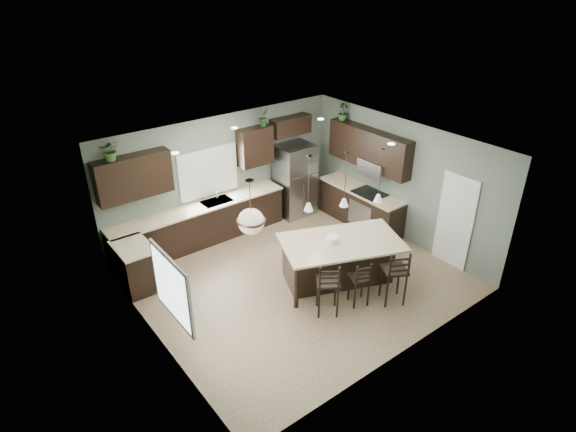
# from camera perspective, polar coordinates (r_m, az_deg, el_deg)

# --- Properties ---
(ground) EXTENTS (6.00, 6.00, 0.00)m
(ground) POSITION_cam_1_polar(r_m,az_deg,el_deg) (10.02, 0.95, -7.35)
(ground) COLOR #9E8466
(ground) RESTS_ON ground
(pantry_door) EXTENTS (0.04, 0.82, 2.04)m
(pantry_door) POSITION_cam_1_polar(r_m,az_deg,el_deg) (10.55, 19.18, -0.59)
(pantry_door) COLOR white
(pantry_door) RESTS_ON ground
(window_back) EXTENTS (1.35, 0.02, 1.00)m
(window_back) POSITION_cam_1_polar(r_m,az_deg,el_deg) (11.10, -9.46, 5.13)
(window_back) COLOR white
(window_back) RESTS_ON room_shell
(window_left) EXTENTS (0.02, 1.10, 1.00)m
(window_left) POSITION_cam_1_polar(r_m,az_deg,el_deg) (7.33, -13.71, -8.34)
(window_left) COLOR white
(window_left) RESTS_ON room_shell
(left_return_cabs) EXTENTS (0.60, 0.90, 0.90)m
(left_return_cabs) POSITION_cam_1_polar(r_m,az_deg,el_deg) (9.99, -17.66, -5.87)
(left_return_cabs) COLOR black
(left_return_cabs) RESTS_ON ground
(left_return_countertop) EXTENTS (0.66, 0.96, 0.04)m
(left_return_countertop) POSITION_cam_1_polar(r_m,az_deg,el_deg) (9.75, -17.94, -3.54)
(left_return_countertop) COLOR beige
(left_return_countertop) RESTS_ON left_return_cabs
(back_lower_cabs) EXTENTS (4.20, 0.60, 0.90)m
(back_lower_cabs) POSITION_cam_1_polar(r_m,az_deg,el_deg) (11.17, -10.32, -1.10)
(back_lower_cabs) COLOR black
(back_lower_cabs) RESTS_ON ground
(back_countertop) EXTENTS (4.20, 0.66, 0.04)m
(back_countertop) POSITION_cam_1_polar(r_m,az_deg,el_deg) (10.93, -10.48, 1.01)
(back_countertop) COLOR beige
(back_countertop) RESTS_ON back_lower_cabs
(sink_inset) EXTENTS (0.70, 0.45, 0.01)m
(sink_inset) POSITION_cam_1_polar(r_m,az_deg,el_deg) (11.11, -8.45, 1.73)
(sink_inset) COLOR gray
(sink_inset) RESTS_ON back_countertop
(faucet) EXTENTS (0.02, 0.02, 0.28)m
(faucet) POSITION_cam_1_polar(r_m,az_deg,el_deg) (11.02, -8.42, 2.35)
(faucet) COLOR silver
(faucet) RESTS_ON back_countertop
(back_upper_left) EXTENTS (1.55, 0.34, 0.90)m
(back_upper_left) POSITION_cam_1_polar(r_m,az_deg,el_deg) (10.19, -17.83, 4.43)
(back_upper_left) COLOR black
(back_upper_left) RESTS_ON room_shell
(back_upper_right) EXTENTS (0.85, 0.34, 0.90)m
(back_upper_right) POSITION_cam_1_polar(r_m,az_deg,el_deg) (11.40, -3.92, 8.22)
(back_upper_right) COLOR black
(back_upper_right) RESTS_ON room_shell
(fridge_header) EXTENTS (1.05, 0.34, 0.45)m
(fridge_header) POSITION_cam_1_polar(r_m,az_deg,el_deg) (11.89, 0.31, 10.64)
(fridge_header) COLOR black
(fridge_header) RESTS_ON room_shell
(right_lower_cabs) EXTENTS (0.60, 2.35, 0.90)m
(right_lower_cabs) POSITION_cam_1_polar(r_m,az_deg,el_deg) (11.92, 8.56, 1.02)
(right_lower_cabs) COLOR black
(right_lower_cabs) RESTS_ON ground
(right_countertop) EXTENTS (0.66, 2.35, 0.04)m
(right_countertop) POSITION_cam_1_polar(r_m,az_deg,el_deg) (11.71, 8.65, 3.05)
(right_countertop) COLOR beige
(right_countertop) RESTS_ON right_lower_cabs
(cooktop) EXTENTS (0.58, 0.75, 0.02)m
(cooktop) POSITION_cam_1_polar(r_m,az_deg,el_deg) (11.53, 9.63, 2.70)
(cooktop) COLOR black
(cooktop) RESTS_ON right_countertop
(wall_oven_front) EXTENTS (0.01, 0.72, 0.60)m
(wall_oven_front) POSITION_cam_1_polar(r_m,az_deg,el_deg) (11.56, 8.46, 0.12)
(wall_oven_front) COLOR gray
(wall_oven_front) RESTS_ON right_lower_cabs
(right_upper_cabs) EXTENTS (0.34, 2.35, 0.90)m
(right_upper_cabs) POSITION_cam_1_polar(r_m,az_deg,el_deg) (11.42, 9.56, 7.93)
(right_upper_cabs) COLOR black
(right_upper_cabs) RESTS_ON room_shell
(microwave) EXTENTS (0.40, 0.75, 0.40)m
(microwave) POSITION_cam_1_polar(r_m,az_deg,el_deg) (11.35, 10.22, 5.58)
(microwave) COLOR gray
(microwave) RESTS_ON right_upper_cabs
(refrigerator) EXTENTS (0.90, 0.74, 1.85)m
(refrigerator) POSITION_cam_1_polar(r_m,az_deg,el_deg) (12.10, 0.81, 4.26)
(refrigerator) COLOR gray
(refrigerator) RESTS_ON ground
(kitchen_island) EXTENTS (2.67, 2.11, 0.92)m
(kitchen_island) POSITION_cam_1_polar(r_m,az_deg,el_deg) (9.75, 6.23, -5.33)
(kitchen_island) COLOR black
(kitchen_island) RESTS_ON ground
(serving_dish) EXTENTS (0.24, 0.24, 0.14)m
(serving_dish) POSITION_cam_1_polar(r_m,az_deg,el_deg) (9.41, 5.26, -2.81)
(serving_dish) COLOR white
(serving_dish) RESTS_ON kitchen_island
(bar_stool_left) EXTENTS (0.58, 0.58, 1.12)m
(bar_stool_left) POSITION_cam_1_polar(r_m,az_deg,el_deg) (8.84, 4.73, -8.41)
(bar_stool_left) COLOR black
(bar_stool_left) RESTS_ON ground
(bar_stool_center) EXTENTS (0.46, 0.46, 0.96)m
(bar_stool_center) POSITION_cam_1_polar(r_m,az_deg,el_deg) (9.18, 8.43, -7.75)
(bar_stool_center) COLOR black
(bar_stool_center) RESTS_ON ground
(bar_stool_right) EXTENTS (0.59, 0.59, 1.17)m
(bar_stool_right) POSITION_cam_1_polar(r_m,az_deg,el_deg) (9.29, 12.46, -6.88)
(bar_stool_right) COLOR black
(bar_stool_right) RESTS_ON ground
(pendant_left) EXTENTS (0.17, 0.17, 1.10)m
(pendant_left) POSITION_cam_1_polar(r_m,az_deg,el_deg) (8.68, 2.51, 3.86)
(pendant_left) COLOR white
(pendant_left) RESTS_ON room_shell
(pendant_center) EXTENTS (0.17, 0.17, 1.10)m
(pendant_center) POSITION_cam_1_polar(r_m,az_deg,el_deg) (8.90, 6.82, 4.33)
(pendant_center) COLOR white
(pendant_center) RESTS_ON room_shell
(pendant_right) EXTENTS (0.17, 0.17, 1.10)m
(pendant_right) POSITION_cam_1_polar(r_m,az_deg,el_deg) (9.18, 10.90, 4.75)
(pendant_right) COLOR silver
(pendant_right) RESTS_ON room_shell
(chandelier) EXTENTS (0.48, 0.48, 0.97)m
(chandelier) POSITION_cam_1_polar(r_m,az_deg,el_deg) (7.71, -4.47, 1.07)
(chandelier) COLOR #F7E5CA
(chandelier) RESTS_ON room_shell
(plant_back_left) EXTENTS (0.47, 0.45, 0.41)m
(plant_back_left) POSITION_cam_1_polar(r_m,az_deg,el_deg) (9.83, -20.33, 7.31)
(plant_back_left) COLOR #335927
(plant_back_left) RESTS_ON back_upper_left
(plant_back_right) EXTENTS (0.24, 0.20, 0.43)m
(plant_back_right) POSITION_cam_1_polar(r_m,az_deg,el_deg) (11.30, -2.88, 11.63)
(plant_back_right) COLOR #25481F
(plant_back_right) RESTS_ON back_upper_right
(plant_right_wall) EXTENTS (0.28, 0.28, 0.41)m
(plant_right_wall) POSITION_cam_1_polar(r_m,az_deg,el_deg) (11.79, 6.52, 12.14)
(plant_right_wall) COLOR #264E22
(plant_right_wall) RESTS_ON right_upper_cabs
(room_shell) EXTENTS (6.00, 6.00, 6.00)m
(room_shell) POSITION_cam_1_polar(r_m,az_deg,el_deg) (9.14, 1.03, 1.37)
(room_shell) COLOR slate
(room_shell) RESTS_ON ground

